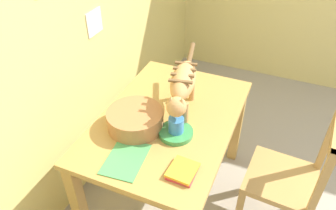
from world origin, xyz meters
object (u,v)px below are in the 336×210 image
object	(u,v)px
coffee_mug	(176,125)
wooden_chair_near	(289,179)
saucer_bowl	(176,133)
magazine	(126,159)
dining_table	(168,129)
book_stack	(183,171)
cat	(182,85)
wicker_basket	(135,119)

from	to	relation	value
coffee_mug	wooden_chair_near	size ratio (longest dim) A/B	0.15
saucer_bowl	magazine	bearing A→B (deg)	148.36
dining_table	book_stack	xyz separation A→B (m)	(-0.39, -0.25, 0.11)
saucer_bowl	book_stack	world-z (taller)	same
dining_table	cat	xyz separation A→B (m)	(0.07, -0.06, 0.32)
wicker_basket	wooden_chair_near	world-z (taller)	wooden_chair_near
dining_table	coffee_mug	size ratio (longest dim) A/B	8.95
wicker_basket	magazine	bearing A→B (deg)	-164.04
magazine	wooden_chair_near	xyz separation A→B (m)	(0.48, -0.86, -0.29)
coffee_mug	wicker_basket	xyz separation A→B (m)	(-0.03, 0.25, -0.02)
dining_table	saucer_bowl	xyz separation A→B (m)	(-0.13, -0.10, 0.11)
book_stack	wooden_chair_near	distance (m)	0.77
book_stack	wicker_basket	world-z (taller)	wicker_basket
saucer_bowl	wooden_chair_near	xyz separation A→B (m)	(0.19, -0.69, -0.30)
dining_table	magazine	bearing A→B (deg)	170.15
dining_table	cat	distance (m)	0.33
saucer_bowl	magazine	xyz separation A→B (m)	(-0.29, 0.18, -0.01)
cat	coffee_mug	xyz separation A→B (m)	(-0.20, -0.04, -0.14)
magazine	book_stack	xyz separation A→B (m)	(0.03, -0.32, 0.01)
dining_table	magazine	size ratio (longest dim) A/B	4.24
wicker_basket	wooden_chair_near	size ratio (longest dim) A/B	0.37
dining_table	coffee_mug	world-z (taller)	coffee_mug
cat	dining_table	bearing A→B (deg)	37.56
magazine	book_stack	size ratio (longest dim) A/B	1.71
cat	coffee_mug	distance (m)	0.25
saucer_bowl	magazine	world-z (taller)	saucer_bowl
book_stack	wicker_basket	distance (m)	0.46
wicker_basket	wooden_chair_near	xyz separation A→B (m)	(0.22, -0.94, -0.34)
dining_table	saucer_bowl	world-z (taller)	saucer_bowl
coffee_mug	wooden_chair_near	xyz separation A→B (m)	(0.19, -0.69, -0.36)
magazine	saucer_bowl	bearing A→B (deg)	-37.00
cat	saucer_bowl	distance (m)	0.29
dining_table	wooden_chair_near	bearing A→B (deg)	-85.55
coffee_mug	wicker_basket	world-z (taller)	coffee_mug
dining_table	cat	world-z (taller)	cat
coffee_mug	dining_table	bearing A→B (deg)	39.38
cat	saucer_bowl	bearing A→B (deg)	90.00
dining_table	wooden_chair_near	world-z (taller)	wooden_chair_near
cat	wooden_chair_near	distance (m)	0.89
coffee_mug	magazine	bearing A→B (deg)	148.66
coffee_mug	book_stack	bearing A→B (deg)	-151.28
cat	saucer_bowl	world-z (taller)	cat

